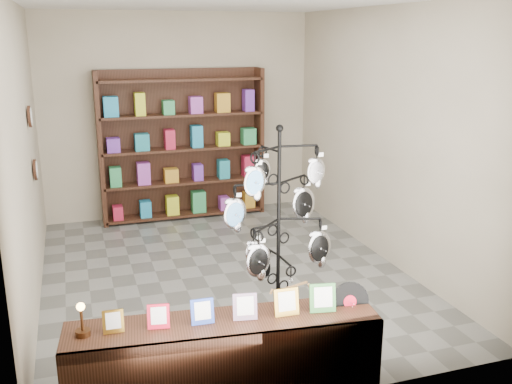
{
  "coord_description": "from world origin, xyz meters",
  "views": [
    {
      "loc": [
        -1.55,
        -5.92,
        2.66
      ],
      "look_at": [
        0.06,
        -1.0,
        1.24
      ],
      "focal_mm": 40.0,
      "sensor_mm": 36.0,
      "label": 1
    }
  ],
  "objects": [
    {
      "name": "room_envelope",
      "position": [
        0.0,
        0.0,
        1.85
      ],
      "size": [
        5.0,
        5.0,
        5.0
      ],
      "color": "#BEB199",
      "rests_on": "ground"
    },
    {
      "name": "back_shelving",
      "position": [
        0.0,
        2.3,
        1.03
      ],
      "size": [
        2.42,
        0.36,
        2.2
      ],
      "color": "black",
      "rests_on": "ground"
    },
    {
      "name": "display_tree",
      "position": [
        0.09,
        -1.53,
        1.13
      ],
      "size": [
        1.01,
        0.98,
        1.95
      ],
      "rotation": [
        0.0,
        0.0,
        0.22
      ],
      "color": "black",
      "rests_on": "ground"
    },
    {
      "name": "front_shelf",
      "position": [
        -0.57,
        -2.15,
        0.29
      ],
      "size": [
        2.41,
        0.74,
        0.84
      ],
      "rotation": [
        0.0,
        0.0,
        -0.11
      ],
      "color": "black",
      "rests_on": "ground"
    },
    {
      "name": "ground",
      "position": [
        0.0,
        0.0,
        0.0
      ],
      "size": [
        5.0,
        5.0,
        0.0
      ],
      "primitive_type": "plane",
      "color": "slate",
      "rests_on": "ground"
    },
    {
      "name": "wall_clocks",
      "position": [
        -1.97,
        0.8,
        1.5
      ],
      "size": [
        0.03,
        0.24,
        0.84
      ],
      "color": "black",
      "rests_on": "ground"
    }
  ]
}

